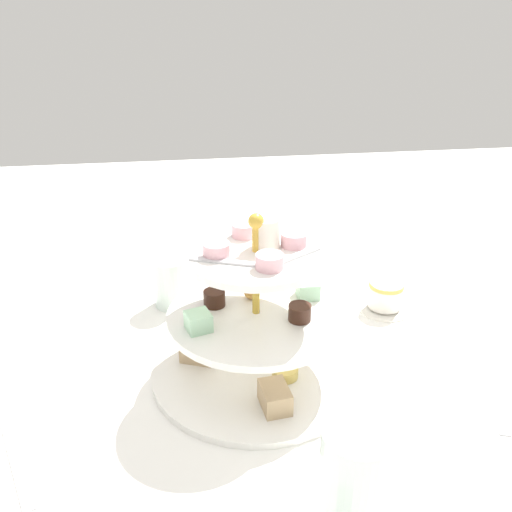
{
  "coord_description": "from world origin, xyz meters",
  "views": [
    {
      "loc": [
        -0.09,
        -0.61,
        0.47
      ],
      "look_at": [
        0.0,
        0.0,
        0.18
      ],
      "focal_mm": 37.15,
      "sensor_mm": 36.0,
      "label": 1
    }
  ],
  "objects_px": {
    "butter_knife_left": "(15,457)",
    "teacup_with_saucer": "(385,297)",
    "tiered_serving_stand": "(256,327)",
    "water_glass_mid_back": "(171,282)",
    "water_glass_tall_right": "(354,485)",
    "water_glass_short_left": "(307,270)",
    "butter_knife_right": "(490,390)"
  },
  "relations": [
    {
      "from": "teacup_with_saucer",
      "to": "butter_knife_left",
      "type": "bearing_deg",
      "value": -154.63
    },
    {
      "from": "water_glass_short_left",
      "to": "butter_knife_left",
      "type": "height_order",
      "value": "water_glass_short_left"
    },
    {
      "from": "water_glass_tall_right",
      "to": "butter_knife_right",
      "type": "bearing_deg",
      "value": 34.99
    },
    {
      "from": "water_glass_short_left",
      "to": "butter_knife_right",
      "type": "height_order",
      "value": "water_glass_short_left"
    },
    {
      "from": "tiered_serving_stand",
      "to": "water_glass_mid_back",
      "type": "bearing_deg",
      "value": 118.66
    },
    {
      "from": "tiered_serving_stand",
      "to": "water_glass_mid_back",
      "type": "height_order",
      "value": "tiered_serving_stand"
    },
    {
      "from": "water_glass_tall_right",
      "to": "water_glass_short_left",
      "type": "relative_size",
      "value": 1.78
    },
    {
      "from": "butter_knife_left",
      "to": "water_glass_mid_back",
      "type": "relative_size",
      "value": 1.95
    },
    {
      "from": "water_glass_short_left",
      "to": "teacup_with_saucer",
      "type": "xyz_separation_m",
      "value": [
        0.12,
        -0.09,
        -0.01
      ]
    },
    {
      "from": "teacup_with_saucer",
      "to": "water_glass_mid_back",
      "type": "distance_m",
      "value": 0.37
    },
    {
      "from": "teacup_with_saucer",
      "to": "water_glass_mid_back",
      "type": "bearing_deg",
      "value": 168.88
    },
    {
      "from": "butter_knife_left",
      "to": "teacup_with_saucer",
      "type": "bearing_deg",
      "value": 92.14
    },
    {
      "from": "water_glass_short_left",
      "to": "tiered_serving_stand",
      "type": "bearing_deg",
      "value": -118.69
    },
    {
      "from": "butter_knife_right",
      "to": "water_glass_short_left",
      "type": "bearing_deg",
      "value": 46.63
    },
    {
      "from": "butter_knife_left",
      "to": "water_glass_mid_back",
      "type": "bearing_deg",
      "value": 127.75
    },
    {
      "from": "tiered_serving_stand",
      "to": "water_glass_short_left",
      "type": "distance_m",
      "value": 0.27
    },
    {
      "from": "butter_knife_left",
      "to": "butter_knife_right",
      "type": "distance_m",
      "value": 0.61
    },
    {
      "from": "water_glass_tall_right",
      "to": "butter_knife_right",
      "type": "height_order",
      "value": "water_glass_tall_right"
    },
    {
      "from": "butter_knife_left",
      "to": "tiered_serving_stand",
      "type": "bearing_deg",
      "value": 87.87
    },
    {
      "from": "water_glass_short_left",
      "to": "water_glass_mid_back",
      "type": "bearing_deg",
      "value": -174.63
    },
    {
      "from": "tiered_serving_stand",
      "to": "butter_knife_left",
      "type": "bearing_deg",
      "value": -158.9
    },
    {
      "from": "water_glass_tall_right",
      "to": "water_glass_mid_back",
      "type": "xyz_separation_m",
      "value": [
        -0.17,
        0.48,
        -0.02
      ]
    },
    {
      "from": "tiered_serving_stand",
      "to": "butter_knife_left",
      "type": "xyz_separation_m",
      "value": [
        -0.3,
        -0.12,
        -0.08
      ]
    },
    {
      "from": "butter_knife_left",
      "to": "butter_knife_right",
      "type": "height_order",
      "value": "same"
    },
    {
      "from": "teacup_with_saucer",
      "to": "water_glass_tall_right",
      "type": "bearing_deg",
      "value": -115.24
    },
    {
      "from": "tiered_serving_stand",
      "to": "water_glass_mid_back",
      "type": "distance_m",
      "value": 0.25
    },
    {
      "from": "tiered_serving_stand",
      "to": "butter_knife_left",
      "type": "distance_m",
      "value": 0.33
    },
    {
      "from": "tiered_serving_stand",
      "to": "teacup_with_saucer",
      "type": "height_order",
      "value": "tiered_serving_stand"
    },
    {
      "from": "tiered_serving_stand",
      "to": "butter_knife_right",
      "type": "bearing_deg",
      "value": -15.71
    },
    {
      "from": "water_glass_tall_right",
      "to": "teacup_with_saucer",
      "type": "relative_size",
      "value": 1.46
    },
    {
      "from": "tiered_serving_stand",
      "to": "teacup_with_saucer",
      "type": "xyz_separation_m",
      "value": [
        0.25,
        0.14,
        -0.05
      ]
    },
    {
      "from": "water_glass_tall_right",
      "to": "teacup_with_saucer",
      "type": "bearing_deg",
      "value": 64.76
    }
  ]
}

